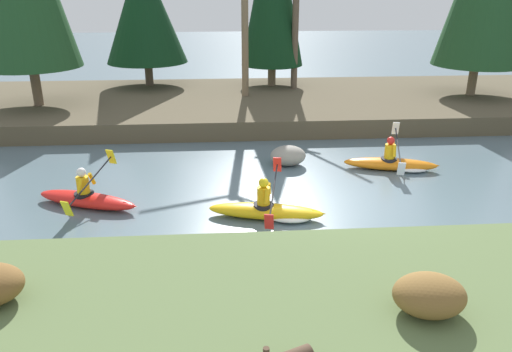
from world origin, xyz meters
The scene contains 11 objects.
ground_plane centered at (0.00, 0.00, 0.00)m, with size 90.00×90.00×0.00m, color slate.
riverbank_near centered at (0.00, -5.57, 0.34)m, with size 44.00×6.02×0.68m.
riverbank_far centered at (0.00, 9.51, 0.34)m, with size 44.00×8.19×0.68m.
conifer_tree_left centered at (-5.97, 12.21, 4.08)m, with size 3.61×3.61×5.75m.
bare_tree_upstream centered at (-1.63, 9.74, 4.39)m, with size 4.31×4.26×7.89m.
bare_tree_mid_upstream centered at (0.60, 11.05, 3.38)m, with size 3.17×3.14×5.72m.
shrub_clump_third centered at (0.23, -5.23, 0.97)m, with size 1.07×0.89×0.58m.
kayaker_lead centered at (2.34, 2.33, 0.20)m, with size 2.79×2.06×1.20m.
kayaker_middle centered at (-1.62, -0.61, 0.20)m, with size 2.79×2.06×1.20m.
kayaker_trailing centered at (-6.06, 0.37, 0.22)m, with size 2.73×1.99×1.20m.
boulder_midstream centered at (-0.73, 2.95, 0.30)m, with size 1.06×0.83×0.60m.
Camera 1 is at (-2.72, -11.12, 5.23)m, focal length 35.00 mm.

